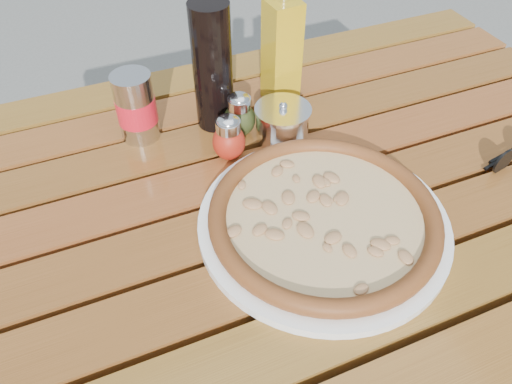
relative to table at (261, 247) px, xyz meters
name	(u,v)px	position (x,y,z in m)	size (l,w,h in m)	color
table	(261,247)	(0.00, 0.00, 0.00)	(1.40, 0.90, 0.75)	#321C0B
plate	(323,223)	(0.07, -0.05, 0.08)	(0.36, 0.36, 0.01)	white
pizza	(324,216)	(0.07, -0.05, 0.10)	(0.41, 0.41, 0.03)	beige
pepper_shaker	(229,138)	(0.00, 0.14, 0.11)	(0.07, 0.07, 0.08)	red
oregano_shaker	(240,115)	(0.04, 0.19, 0.11)	(0.07, 0.07, 0.08)	#354019
dark_bottle	(213,68)	(0.02, 0.24, 0.19)	(0.07, 0.07, 0.22)	black
soda_can	(136,108)	(-0.12, 0.25, 0.13)	(0.09, 0.09, 0.12)	silver
olive_oil_cruet	(282,52)	(0.15, 0.26, 0.17)	(0.06, 0.06, 0.21)	#BE9414
parmesan_tin	(282,122)	(0.11, 0.16, 0.11)	(0.11, 0.11, 0.07)	white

